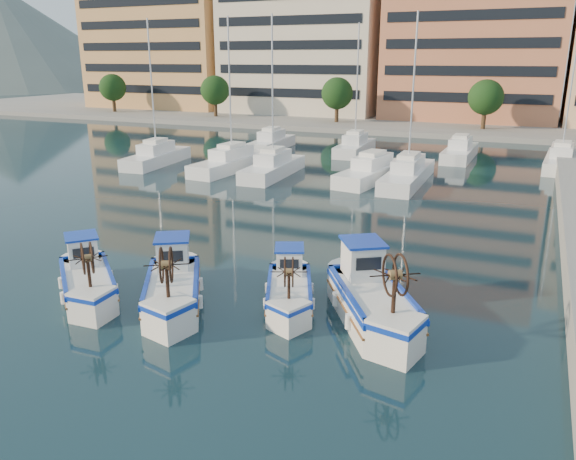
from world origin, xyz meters
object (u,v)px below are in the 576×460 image
object	(u,v)px
fishing_boat_b	(173,284)
fishing_boat_d	(371,296)
fishing_boat_c	(289,288)
fishing_boat_a	(87,278)

from	to	relation	value
fishing_boat_b	fishing_boat_d	xyz separation A→B (m)	(6.84, 1.70, 0.07)
fishing_boat_b	fishing_boat_d	distance (m)	7.05
fishing_boat_b	fishing_boat_c	bearing A→B (deg)	-7.95
fishing_boat_c	fishing_boat_d	bearing A→B (deg)	-23.12
fishing_boat_b	fishing_boat_c	size ratio (longest dim) A/B	1.17
fishing_boat_a	fishing_boat_b	bearing A→B (deg)	-36.55
fishing_boat_a	fishing_boat_d	world-z (taller)	fishing_boat_d
fishing_boat_a	fishing_boat_b	world-z (taller)	fishing_boat_b
fishing_boat_b	fishing_boat_c	distance (m)	4.18
fishing_boat_d	fishing_boat_a	bearing A→B (deg)	160.15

